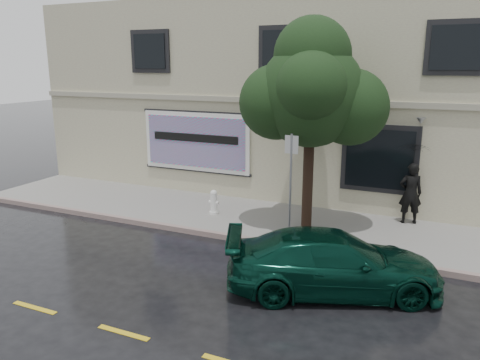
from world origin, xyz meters
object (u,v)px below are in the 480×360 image
at_px(car, 333,263).
at_px(pedestrian, 410,193).
at_px(fire_hydrant, 214,202).
at_px(street_tree, 311,95).

xyz_separation_m(car, pedestrian, (1.12, 4.93, 0.40)).
relative_size(car, fire_hydrant, 5.85).
bearing_deg(car, fire_hydrant, 31.75).
relative_size(car, pedestrian, 2.48).
bearing_deg(fire_hydrant, street_tree, 18.23).
height_order(pedestrian, fire_hydrant, pedestrian).
relative_size(street_tree, fire_hydrant, 6.79).
height_order(car, pedestrian, pedestrian).
bearing_deg(pedestrian, street_tree, 15.07).
height_order(street_tree, fire_hydrant, street_tree).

